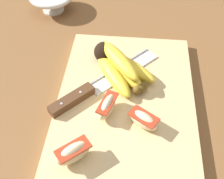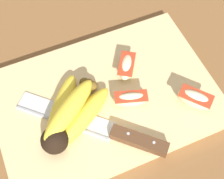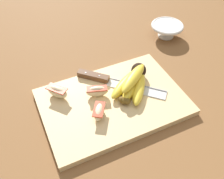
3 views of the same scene
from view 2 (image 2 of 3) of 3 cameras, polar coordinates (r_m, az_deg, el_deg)
name	(u,v)px [view 2 (image 2 of 3)]	position (r m, az deg, el deg)	size (l,w,h in m)	color
ground_plane	(114,98)	(0.62, 0.36, -1.51)	(6.00, 6.00, 0.00)	brown
cutting_board	(105,98)	(0.61, -1.18, -1.50)	(0.41, 0.28, 0.02)	#DBBC84
banana_bunch	(70,115)	(0.57, -7.42, -4.47)	(0.15, 0.15, 0.05)	black
chefs_knife	(114,132)	(0.57, 0.28, -7.34)	(0.22, 0.21, 0.02)	silver
apple_wedge_near	(131,99)	(0.58, 3.29, -1.72)	(0.07, 0.04, 0.04)	beige
apple_wedge_middle	(127,66)	(0.62, 2.55, 4.06)	(0.05, 0.06, 0.03)	beige
apple_wedge_far	(195,99)	(0.59, 14.25, -1.65)	(0.06, 0.07, 0.04)	beige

